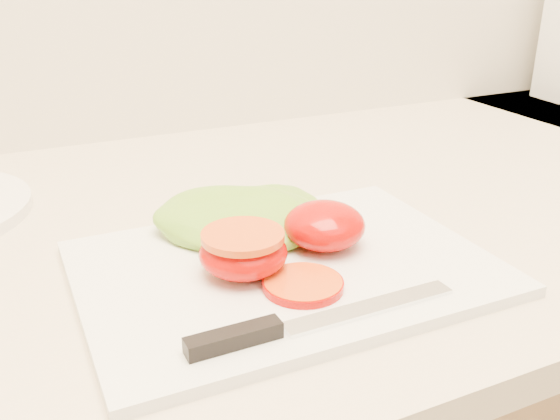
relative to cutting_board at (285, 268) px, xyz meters
name	(u,v)px	position (x,y,z in m)	size (l,w,h in m)	color
cutting_board	(285,268)	(0.00, 0.00, 0.00)	(0.34, 0.25, 0.01)	white
tomato_half_dome	(324,225)	(0.05, 0.01, 0.03)	(0.07, 0.07, 0.04)	#CE0800
tomato_half_cut	(243,251)	(-0.04, 0.00, 0.03)	(0.07, 0.07, 0.04)	#CE0800
tomato_slice_0	(303,284)	(-0.01, -0.04, 0.01)	(0.06, 0.06, 0.01)	#EC5A1E
lettuce_leaf_0	(238,219)	(-0.01, 0.07, 0.02)	(0.16, 0.11, 0.03)	#62AA2D
lettuce_leaf_1	(278,211)	(0.03, 0.08, 0.02)	(0.12, 0.09, 0.03)	#62AA2D
knife	(291,325)	(-0.04, -0.09, 0.01)	(0.21, 0.02, 0.01)	silver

